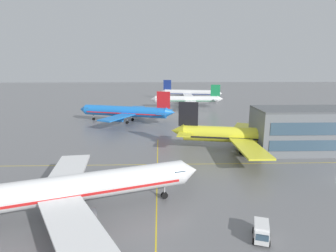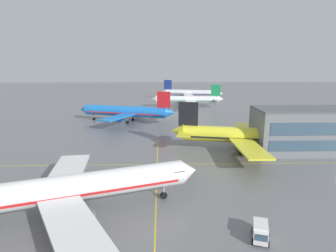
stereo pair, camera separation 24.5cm
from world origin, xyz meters
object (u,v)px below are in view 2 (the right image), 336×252
at_px(airliner_second_row, 248,136).
at_px(airliner_far_right_stand, 191,93).
at_px(airliner_third_row, 126,111).
at_px(service_truck_red_van, 260,232).
at_px(airliner_far_left_stand, 188,100).
at_px(airliner_front_gate, 73,188).

xyz_separation_m(airliner_second_row, airliner_far_right_stand, (-3.72, 105.04, -0.28)).
distance_m(airliner_third_row, service_truck_red_van, 80.34).
height_order(airliner_far_left_stand, airliner_far_right_stand, airliner_far_right_stand).
distance_m(airliner_far_left_stand, airliner_far_right_stand, 31.20).
relative_size(airliner_second_row, airliner_far_left_stand, 1.09).
bearing_deg(airliner_front_gate, airliner_second_row, 39.92).
bearing_deg(airliner_far_left_stand, airliner_third_row, -127.32).
height_order(airliner_front_gate, airliner_third_row, airliner_front_gate).
height_order(airliner_front_gate, airliner_second_row, airliner_front_gate).
bearing_deg(airliner_second_row, service_truck_red_van, -104.36).
relative_size(airliner_third_row, service_truck_red_van, 8.78).
bearing_deg(airliner_far_left_stand, airliner_far_right_stand, 80.68).
relative_size(airliner_second_row, airliner_far_right_stand, 1.07).
bearing_deg(service_truck_red_van, airliner_second_row, 75.64).
height_order(airliner_third_row, airliner_far_left_stand, airliner_third_row).
xyz_separation_m(airliner_second_row, airliner_third_row, (-36.20, 38.27, -0.14)).
xyz_separation_m(airliner_front_gate, airliner_far_left_stand, (27.49, 104.60, -0.37)).
bearing_deg(airliner_third_row, airliner_far_right_stand, 64.06).
relative_size(airliner_front_gate, airliner_second_row, 0.98).
bearing_deg(airliner_second_row, airliner_third_row, 133.41).
distance_m(airliner_front_gate, airliner_far_right_stand, 139.25).
distance_m(airliner_front_gate, airliner_second_row, 47.29).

